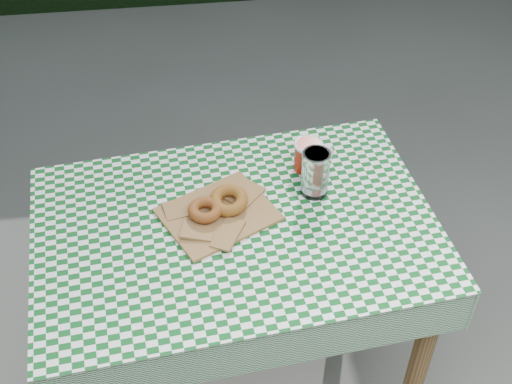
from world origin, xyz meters
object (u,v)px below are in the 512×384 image
paper_bag (218,213)px  coffee_mug (308,156)px  drinking_glass (315,173)px  table (238,309)px

paper_bag → coffee_mug: (0.29, 0.17, 0.04)m
coffee_mug → drinking_glass: drinking_glass is taller
table → coffee_mug: coffee_mug is taller
paper_bag → drinking_glass: 0.30m
table → drinking_glass: drinking_glass is taller
coffee_mug → drinking_glass: 0.11m
paper_bag → drinking_glass: drinking_glass is taller
table → drinking_glass: size_ratio=7.55×
paper_bag → table: bearing=-45.4°
coffee_mug → drinking_glass: (-0.00, -0.11, 0.03)m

